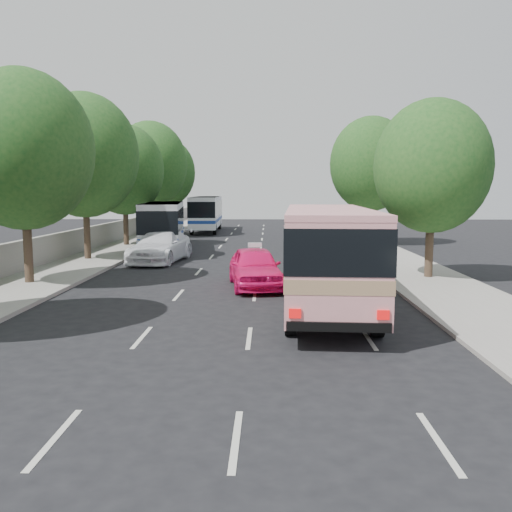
{
  "coord_description": "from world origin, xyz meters",
  "views": [
    {
      "loc": [
        1.5,
        -16.18,
        3.93
      ],
      "look_at": [
        1.07,
        3.22,
        1.6
      ],
      "focal_mm": 38.0,
      "sensor_mm": 36.0,
      "label": 1
    }
  ],
  "objects_px": {
    "pink_bus": "(327,246)",
    "tour_coach_rear": "(206,211)",
    "pink_taxi": "(255,267)",
    "white_pickup": "(160,246)",
    "tour_coach_front": "(164,222)"
  },
  "relations": [
    {
      "from": "tour_coach_front",
      "to": "tour_coach_rear",
      "type": "relative_size",
      "value": 0.95
    },
    {
      "from": "pink_taxi",
      "to": "tour_coach_rear",
      "type": "xyz_separation_m",
      "value": [
        -5.47,
        30.65,
        1.21
      ]
    },
    {
      "from": "white_pickup",
      "to": "tour_coach_front",
      "type": "relative_size",
      "value": 0.55
    },
    {
      "from": "pink_bus",
      "to": "tour_coach_rear",
      "type": "xyz_separation_m",
      "value": [
        -7.99,
        34.6,
        -0.05
      ]
    },
    {
      "from": "tour_coach_front",
      "to": "tour_coach_rear",
      "type": "xyz_separation_m",
      "value": [
        0.81,
        17.55,
        0.12
      ]
    },
    {
      "from": "pink_bus",
      "to": "pink_taxi",
      "type": "relative_size",
      "value": 2.2
    },
    {
      "from": "pink_bus",
      "to": "tour_coach_rear",
      "type": "distance_m",
      "value": 35.51
    },
    {
      "from": "tour_coach_rear",
      "to": "white_pickup",
      "type": "bearing_deg",
      "value": -91.88
    },
    {
      "from": "white_pickup",
      "to": "pink_bus",
      "type": "bearing_deg",
      "value": -48.39
    },
    {
      "from": "white_pickup",
      "to": "tour_coach_rear",
      "type": "distance_m",
      "value": 22.77
    },
    {
      "from": "pink_bus",
      "to": "tour_coach_front",
      "type": "bearing_deg",
      "value": 120.32
    },
    {
      "from": "tour_coach_front",
      "to": "white_pickup",
      "type": "bearing_deg",
      "value": -88.31
    },
    {
      "from": "tour_coach_rear",
      "to": "tour_coach_front",
      "type": "bearing_deg",
      "value": -94.53
    },
    {
      "from": "pink_taxi",
      "to": "tour_coach_rear",
      "type": "distance_m",
      "value": 31.15
    },
    {
      "from": "pink_taxi",
      "to": "tour_coach_rear",
      "type": "height_order",
      "value": "tour_coach_rear"
    }
  ]
}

